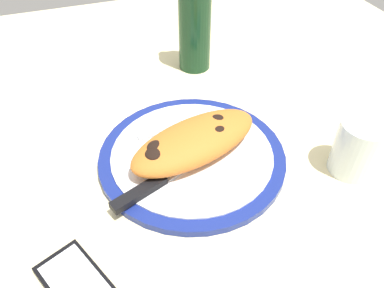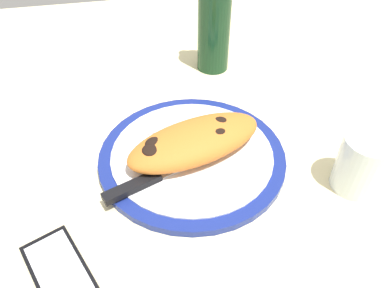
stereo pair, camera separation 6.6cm
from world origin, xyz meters
TOP-DOWN VIEW (x-y plane):
  - ground_plane at (0.00, 0.00)cm, footprint 150.00×150.00cm
  - plate at (0.00, 0.00)cm, footprint 32.79×32.79cm
  - calzone at (-0.49, -0.19)cm, footprint 26.63×17.09cm
  - fork at (1.76, -7.46)cm, footprint 15.98×2.48cm
  - knife at (8.13, 5.31)cm, footprint 22.15×10.07cm
  - smartphone at (22.06, 17.72)cm, footprint 11.19×14.11cm
  - water_glass at (-25.11, 11.29)cm, footprint 7.86×7.86cm
  - wine_bottle at (-11.08, -29.61)cm, footprint 7.24×7.24cm

SIDE VIEW (x-z plane):
  - ground_plane at x=0.00cm, z-range -3.00..0.00cm
  - smartphone at x=22.06cm, z-range -0.02..1.14cm
  - plate at x=0.00cm, z-range -0.03..1.62cm
  - fork at x=1.76cm, z-range 1.65..2.05cm
  - knife at x=8.13cm, z-range 1.55..2.75cm
  - calzone at x=-0.49cm, z-range 1.69..6.75cm
  - water_glass at x=-25.11cm, z-range -0.58..9.30cm
  - wine_bottle at x=-11.08cm, z-range -2.95..24.60cm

